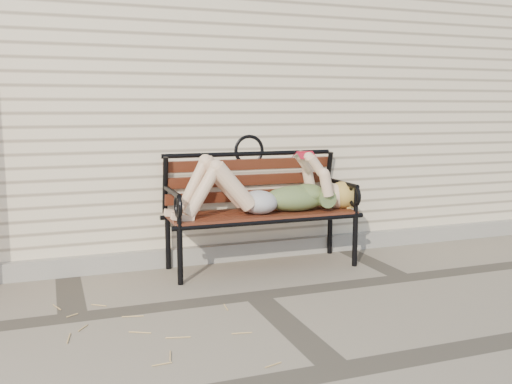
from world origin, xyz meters
name	(u,v)px	position (x,y,z in m)	size (l,w,h in m)	color
ground	(256,296)	(0.00, 0.00, 0.00)	(80.00, 80.00, 0.00)	#7A6F5E
house_wall	(168,93)	(0.00, 3.00, 1.50)	(8.00, 4.00, 3.00)	beige
foundation_strip	(218,253)	(0.00, 0.97, 0.07)	(8.00, 0.10, 0.15)	#9B968C
garden_bench	(258,193)	(0.30, 0.78, 0.62)	(1.71, 0.68, 1.10)	black
reading_woman	(265,191)	(0.31, 0.64, 0.66)	(1.61, 0.37, 0.51)	#0B404E
straw_scatter	(22,354)	(-1.54, -0.49, 0.01)	(2.96, 1.76, 0.01)	tan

